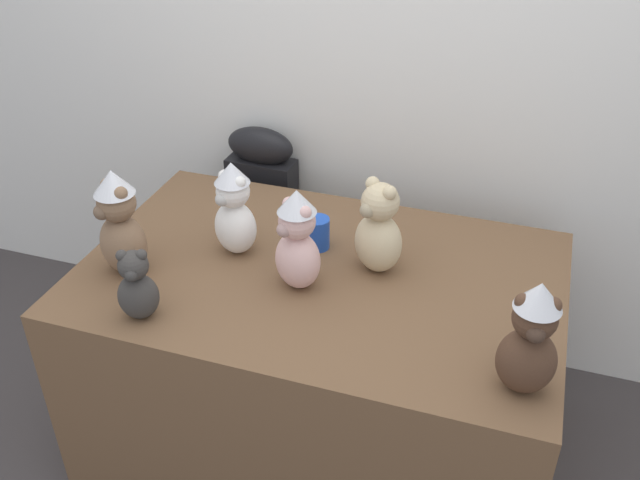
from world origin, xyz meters
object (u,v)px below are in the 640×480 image
Objects in this scene: teddy_bear_snow at (234,209)px; teddy_bear_cocoa at (531,340)px; teddy_bear_charcoal at (137,287)px; teddy_bear_mocha at (120,224)px; teddy_bear_sand at (379,230)px; display_table at (320,362)px; teddy_bear_blush at (297,241)px; instrument_case at (264,229)px; party_cup_blue at (318,233)px.

teddy_bear_cocoa reaches higher than teddy_bear_snow.
teddy_bear_charcoal is at bearing -84.42° from teddy_bear_snow.
teddy_bear_snow is 0.92× the size of teddy_bear_mocha.
teddy_bear_cocoa is at bearing 21.47° from teddy_bear_mocha.
teddy_bear_mocha is at bearing -128.39° from teddy_bear_sand.
display_table is at bearing 45.57° from teddy_bear_mocha.
display_table is 4.57× the size of teddy_bear_cocoa.
teddy_bear_blush is 1.01× the size of teddy_bear_cocoa.
instrument_case is 1.53m from teddy_bear_cocoa.
teddy_bear_mocha is (-0.13, -0.81, 0.47)m from instrument_case.
teddy_bear_snow is at bearing 152.01° from teddy_bear_cocoa.
instrument_case is 2.66× the size of teddy_bear_mocha.
teddy_bear_mocha reaches higher than teddy_bear_cocoa.
teddy_bear_blush is 0.48m from teddy_bear_charcoal.
teddy_bear_charcoal is 2.10× the size of party_cup_blue.
teddy_bear_cocoa is 0.85m from party_cup_blue.
party_cup_blue is (-0.71, 0.46, -0.11)m from teddy_bear_cocoa.
teddy_bear_cocoa reaches higher than party_cup_blue.
teddy_bear_mocha is at bearing -162.51° from display_table.
instrument_case reaches higher than party_cup_blue.
teddy_bear_cocoa is (0.49, -0.40, 0.02)m from teddy_bear_sand.
teddy_bear_sand is 0.63m from teddy_bear_cocoa.
instrument_case is at bearing 126.38° from display_table.
teddy_bear_charcoal reaches higher than display_table.
teddy_bear_cocoa reaches higher than display_table.
party_cup_blue is at bearing 32.51° from teddy_bear_charcoal.
teddy_bear_cocoa is (0.95, -0.36, 0.00)m from teddy_bear_snow.
teddy_bear_snow is 0.98× the size of teddy_bear_cocoa.
teddy_bear_cocoa is at bearing -26.73° from display_table.
teddy_bear_charcoal is 0.64m from party_cup_blue.
teddy_bear_sand is (0.59, 0.45, 0.04)m from teddy_bear_charcoal.
display_table is 0.78m from instrument_case.
teddy_bear_snow reaches higher than instrument_case.
teddy_bear_blush reaches higher than teddy_bear_charcoal.
teddy_bear_snow is 1.04× the size of teddy_bear_sand.
party_cup_blue is (0.37, 0.51, -0.05)m from teddy_bear_charcoal.
party_cup_blue is (0.54, 0.32, -0.12)m from teddy_bear_mocha.
teddy_bear_snow is at bearing 64.65° from teddy_bear_mocha.
teddy_bear_cocoa is (0.65, -0.33, 0.55)m from display_table.
party_cup_blue is at bearing 139.26° from teddy_bear_cocoa.
teddy_bear_mocha reaches higher than instrument_case.
teddy_bear_cocoa is at bearing 1.99° from teddy_bear_snow.
teddy_bear_blush is (-0.04, -0.09, 0.55)m from display_table.
teddy_bear_charcoal is at bearing -21.65° from teddy_bear_mocha.
teddy_bear_mocha reaches higher than teddy_bear_charcoal.
teddy_bear_cocoa is at bearing -33.25° from party_cup_blue.
teddy_bear_snow is 2.98× the size of party_cup_blue.
display_table is 6.60× the size of teddy_bear_charcoal.
teddy_bear_sand reaches higher than teddy_bear_charcoal.
teddy_bear_mocha reaches higher than party_cup_blue.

